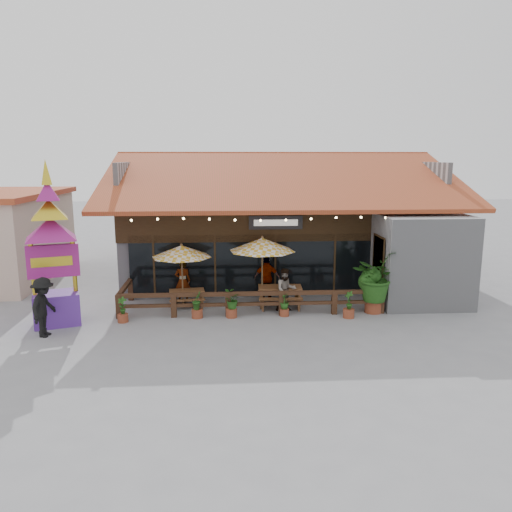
{
  "coord_description": "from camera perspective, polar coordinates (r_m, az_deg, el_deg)",
  "views": [
    {
      "loc": [
        -2.61,
        -18.34,
        5.82
      ],
      "look_at": [
        -1.33,
        1.5,
        1.87
      ],
      "focal_mm": 35.0,
      "sensor_mm": 36.0,
      "label": 1
    }
  ],
  "objects": [
    {
      "name": "umbrella_left",
      "position": [
        19.69,
        -8.5,
        0.52
      ],
      "size": [
        2.64,
        2.64,
        2.53
      ],
      "color": "brown",
      "rests_on": "ground"
    },
    {
      "name": "picnic_table_right",
      "position": [
        19.79,
        2.75,
        -4.23
      ],
      "size": [
        1.77,
        1.54,
        0.82
      ],
      "color": "brown",
      "rests_on": "ground"
    },
    {
      "name": "picnic_table_left",
      "position": [
        20.0,
        -7.9,
        -4.47
      ],
      "size": [
        1.5,
        1.33,
        0.66
      ],
      "color": "brown",
      "rests_on": "ground"
    },
    {
      "name": "diner_a",
      "position": [
        20.61,
        -8.38,
        -2.83
      ],
      "size": [
        0.63,
        0.42,
        1.72
      ],
      "primitive_type": "imported",
      "rotation": [
        0.0,
        0.0,
        3.16
      ],
      "color": "#332110",
      "rests_on": "ground"
    },
    {
      "name": "planter_e",
      "position": [
        18.74,
        10.57,
        -5.69
      ],
      "size": [
        0.42,
        0.43,
        1.02
      ],
      "color": "brown",
      "rests_on": "ground"
    },
    {
      "name": "pedestrian",
      "position": [
        17.82,
        -23.1,
        -5.41
      ],
      "size": [
        0.9,
        1.37,
        1.99
      ],
      "primitive_type": "imported",
      "rotation": [
        0.0,
        0.0,
        1.44
      ],
      "color": "black",
      "rests_on": "ground"
    },
    {
      "name": "planter_d",
      "position": [
        18.65,
        3.28,
        -5.66
      ],
      "size": [
        0.44,
        0.44,
        0.85
      ],
      "color": "brown",
      "rests_on": "ground"
    },
    {
      "name": "restaurant_building",
      "position": [
        25.37,
        2.84,
        3.02
      ],
      "size": [
        15.5,
        14.73,
        6.09
      ],
      "color": "#9E9FA3",
      "rests_on": "ground"
    },
    {
      "name": "planter_b",
      "position": [
        18.53,
        -6.76,
        -5.68
      ],
      "size": [
        0.45,
        0.48,
        1.01
      ],
      "color": "brown",
      "rests_on": "ground"
    },
    {
      "name": "planter_a",
      "position": [
        18.58,
        -15.0,
        -6.16
      ],
      "size": [
        0.38,
        0.38,
        0.93
      ],
      "color": "brown",
      "rests_on": "ground"
    },
    {
      "name": "diner_b",
      "position": [
        19.18,
        3.43,
        -3.87
      ],
      "size": [
        0.89,
        0.74,
        1.67
      ],
      "primitive_type": "imported",
      "rotation": [
        0.0,
        0.0,
        0.15
      ],
      "color": "#332110",
      "rests_on": "ground"
    },
    {
      "name": "tropical_plant",
      "position": [
        19.32,
        13.4,
        -2.39
      ],
      "size": [
        2.18,
        2.26,
        2.4
      ],
      "color": "brown",
      "rests_on": "ground"
    },
    {
      "name": "thai_sign_tower",
      "position": [
        18.5,
        -22.4,
        2.46
      ],
      "size": [
        2.89,
        2.89,
        6.2
      ],
      "color": "#562792",
      "rests_on": "ground"
    },
    {
      "name": "patio_railing",
      "position": [
        18.81,
        -2.47,
        -4.85
      ],
      "size": [
        10.0,
        2.6,
        0.92
      ],
      "color": "#422417",
      "rests_on": "ground"
    },
    {
      "name": "diner_c",
      "position": [
        20.73,
        1.27,
        -2.5
      ],
      "size": [
        1.11,
        0.59,
        1.8
      ],
      "primitive_type": "imported",
      "rotation": [
        0.0,
        0.0,
        3.0
      ],
      "color": "#332110",
      "rests_on": "ground"
    },
    {
      "name": "planter_c",
      "position": [
        18.45,
        -2.83,
        -5.31
      ],
      "size": [
        0.69,
        0.62,
        1.02
      ],
      "color": "brown",
      "rests_on": "ground"
    },
    {
      "name": "ground",
      "position": [
        19.42,
        4.23,
        -6.25
      ],
      "size": [
        100.0,
        100.0,
        0.0
      ],
      "primitive_type": "plane",
      "color": "gray",
      "rests_on": "ground"
    },
    {
      "name": "umbrella_right",
      "position": [
        19.53,
        0.72,
        1.28
      ],
      "size": [
        3.22,
        3.22,
        2.81
      ],
      "color": "brown",
      "rests_on": "ground"
    }
  ]
}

